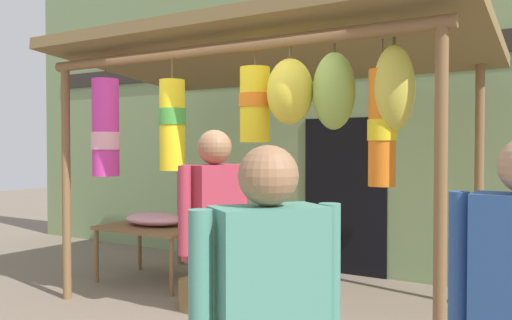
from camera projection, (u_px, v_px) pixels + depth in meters
The scene contains 8 objects.
shop_facade at pixel (331, 100), 6.83m from camera, with size 11.19×0.29×4.50m.
market_stall_canopy at pixel (263, 70), 5.13m from camera, with size 4.34×2.42×2.77m.
display_table at pixel (154, 231), 6.24m from camera, with size 1.27×0.84×0.67m.
flower_heap_on_table at pixel (155, 219), 6.29m from camera, with size 0.77×0.54×0.15m.
folding_chair at pixel (293, 285), 4.21m from camera, with size 0.43×0.43×0.84m.
wicker_basket_by_table at pixel (198, 294), 5.20m from camera, with size 0.40×0.40×0.29m, color brown.
wicker_basket_spare at pixel (233, 281), 5.76m from camera, with size 0.54×0.54×0.26m, color olive.
vendor_in_orange at pixel (215, 233), 3.53m from camera, with size 0.31×0.58×1.75m.
Camera 1 is at (2.65, -3.85, 1.63)m, focal length 36.30 mm.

